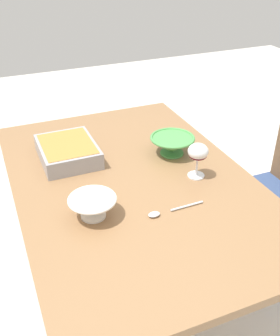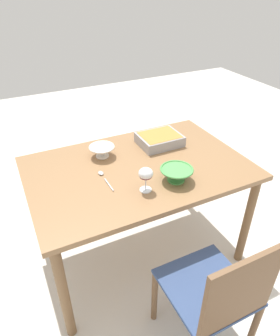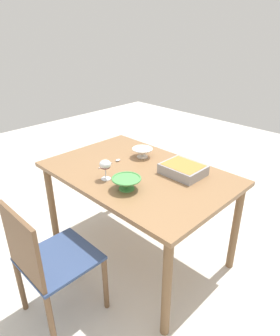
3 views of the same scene
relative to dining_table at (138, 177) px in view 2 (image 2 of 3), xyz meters
The scene contains 8 objects.
ground_plane 0.69m from the dining_table, ahead, with size 8.00×8.00×0.00m, color beige.
dining_table is the anchor object (origin of this frame).
chair 0.86m from the dining_table, 87.27° to the right, with size 0.43×0.44×0.88m.
wine_glass 0.32m from the dining_table, 106.20° to the right, with size 0.08×0.08×0.15m.
casserole_dish 0.36m from the dining_table, 36.79° to the left, with size 0.30×0.24×0.08m.
mixing_bowl 0.31m from the dining_table, 60.64° to the right, with size 0.20×0.20×0.09m.
small_bowl 0.30m from the dining_table, 127.11° to the left, with size 0.17×0.17×0.08m.
serving_spoon 0.27m from the dining_table, behind, with size 0.03×0.22×0.01m.
Camera 2 is at (-0.72, -1.49, 1.84)m, focal length 32.58 mm.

